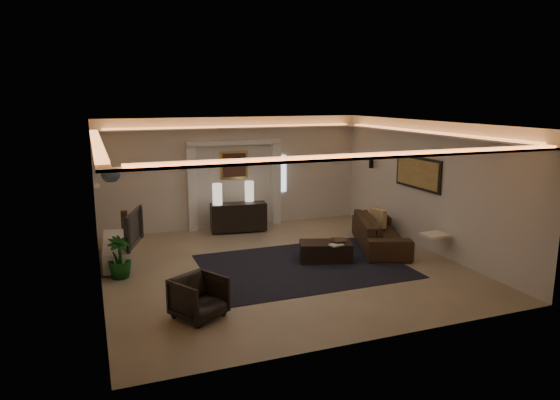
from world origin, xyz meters
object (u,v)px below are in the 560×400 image
object	(u,v)px
console	(239,217)
armchair	(199,297)
sofa	(380,233)
coffee_table	(326,251)

from	to	relation	value
console	armchair	xyz separation A→B (m)	(-2.02, -4.71, -0.07)
sofa	armchair	world-z (taller)	sofa
console	armchair	distance (m)	5.13
armchair	coffee_table	bearing A→B (deg)	0.34
sofa	armchair	size ratio (longest dim) A/B	3.31
armchair	sofa	bearing A→B (deg)	-4.55
coffee_table	sofa	bearing A→B (deg)	33.68
sofa	coffee_table	distance (m)	1.65
coffee_table	armchair	xyz separation A→B (m)	(-3.09, -1.82, 0.13)
console	coffee_table	xyz separation A→B (m)	(1.07, -2.89, -0.20)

